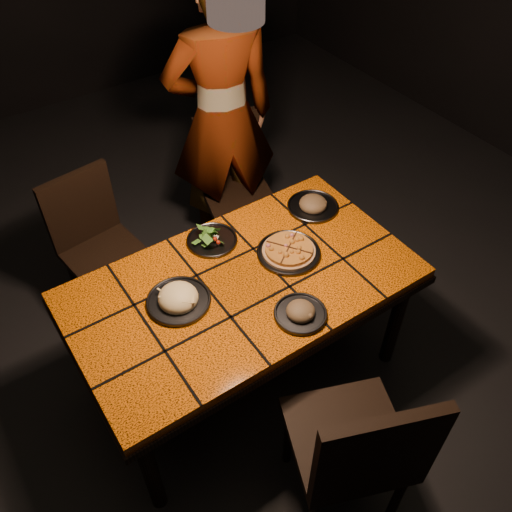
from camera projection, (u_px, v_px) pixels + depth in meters
room_shell at (239, 143)px, 1.98m from camera, size 6.04×7.04×3.08m
dining_table at (243, 292)px, 2.57m from camera, size 1.62×0.92×0.75m
chair_near at (358, 450)px, 2.10m from camera, size 0.60×0.60×1.03m
chair_far_left at (95, 238)px, 3.06m from camera, size 0.46×0.46×0.90m
chair_far_right at (233, 176)px, 3.46m from camera, size 0.51×0.51×0.92m
diner at (222, 119)px, 3.20m from camera, size 0.76×0.60×1.84m
plate_pizza at (289, 251)px, 2.63m from camera, size 0.36×0.36×0.04m
plate_pasta at (178, 299)px, 2.40m from camera, size 0.29×0.29×0.10m
plate_salad at (212, 238)px, 2.68m from camera, size 0.25×0.25×0.07m
plate_mushroom_a at (301, 312)px, 2.35m from camera, size 0.24×0.24×0.08m
plate_mushroom_b at (313, 204)px, 2.87m from camera, size 0.27×0.27×0.09m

